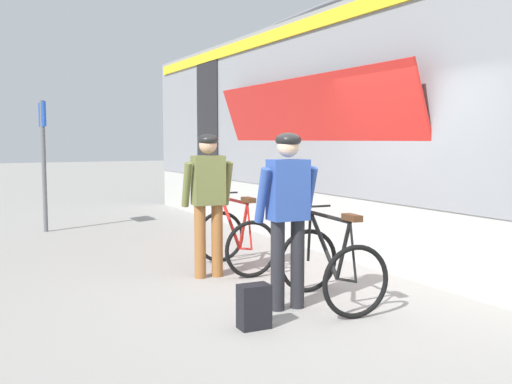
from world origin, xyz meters
TOP-DOWN VIEW (x-y plane):
  - ground_plane at (0.00, 0.00)m, footprint 80.00×80.00m
  - cyclist_near_in_olive at (-0.61, 1.29)m, footprint 0.63×0.34m
  - cyclist_far_in_blue at (-0.43, -0.32)m, footprint 0.63×0.34m
  - bicycle_near_red at (-0.14, 1.53)m, footprint 0.74×1.09m
  - bicycle_far_black at (0.03, -0.39)m, footprint 0.82×1.14m
  - backpack_on_platform at (-1.01, -0.70)m, footprint 0.29×0.19m
  - platform_sign_post at (-1.89, 5.97)m, footprint 0.08×0.70m

SIDE VIEW (x-z plane):
  - ground_plane at x=0.00m, z-range 0.00..0.00m
  - backpack_on_platform at x=-1.01m, z-range 0.00..0.40m
  - bicycle_near_red at x=-0.14m, z-range -0.09..0.89m
  - bicycle_far_black at x=0.03m, z-range -0.09..0.89m
  - cyclist_near_in_olive at x=-0.61m, z-range 0.17..1.94m
  - cyclist_far_in_blue at x=-0.43m, z-range 0.17..1.94m
  - platform_sign_post at x=-1.89m, z-range 0.42..2.82m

